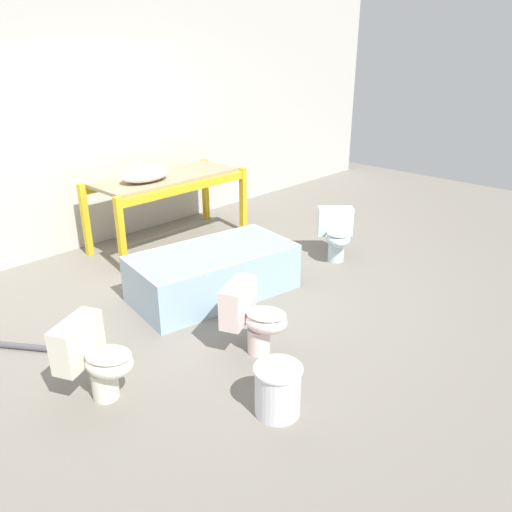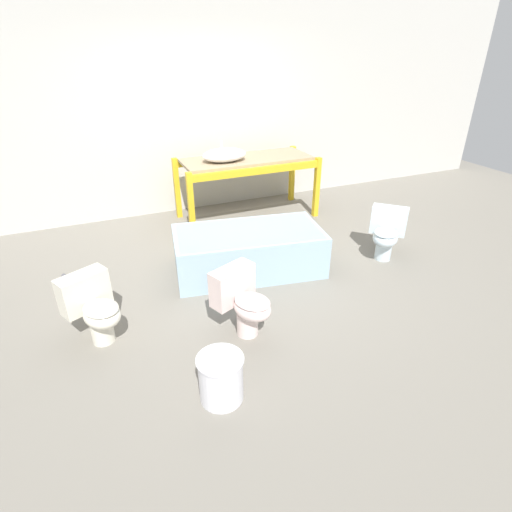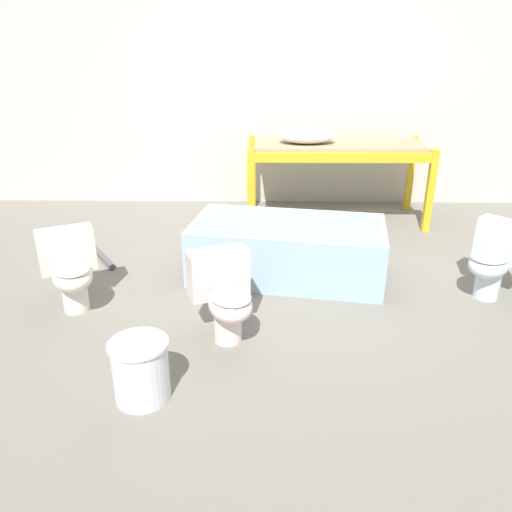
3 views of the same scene
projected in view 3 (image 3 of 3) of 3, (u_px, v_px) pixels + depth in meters
ground_plane at (293, 267)px, 4.39m from camera, size 12.00×12.00×0.00m
warehouse_wall_rear at (288, 63)px, 5.58m from camera, size 10.80×0.08×3.20m
shelving_rack at (337, 154)px, 5.29m from camera, size 1.89×0.81×0.85m
sink_basin at (307, 135)px, 5.16m from camera, size 0.59×0.37×0.25m
bathtub_main at (288, 245)px, 4.15m from camera, size 1.68×1.05×0.47m
toilet_near at (70, 267)px, 3.61m from camera, size 0.51×0.59×0.58m
toilet_far at (225, 293)px, 3.24m from camera, size 0.50×0.58×0.58m
toilet_extra at (495, 257)px, 3.79m from camera, size 0.58×0.58×0.58m
bucket_white at (141, 369)px, 2.72m from camera, size 0.33×0.33×0.35m
loose_pipe at (101, 255)px, 4.58m from camera, size 0.43×0.58×0.05m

